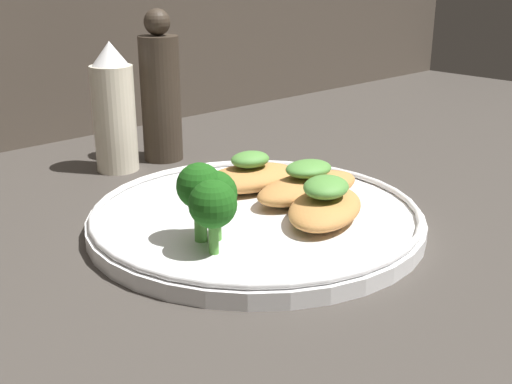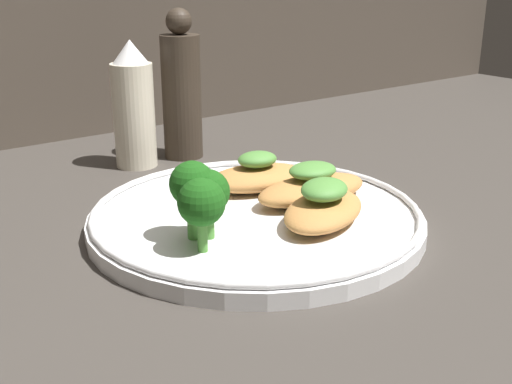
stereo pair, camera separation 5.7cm
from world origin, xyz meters
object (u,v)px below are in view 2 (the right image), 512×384
(broccoli_bunch, at_px, (200,194))
(sauce_bottle, at_px, (135,107))
(plate, at_px, (256,217))
(pepper_grinder, at_px, (182,91))

(broccoli_bunch, xyz_separation_m, sauce_bottle, (0.07, 0.26, 0.01))
(broccoli_bunch, bearing_deg, sauce_bottle, 74.01)
(sauce_bottle, bearing_deg, plate, -90.29)
(plate, height_order, broccoli_bunch, broccoli_bunch)
(plate, bearing_deg, pepper_grinder, 74.77)
(plate, relative_size, sauce_bottle, 2.06)
(sauce_bottle, relative_size, pepper_grinder, 0.82)
(plate, distance_m, sauce_bottle, 0.24)
(sauce_bottle, bearing_deg, pepper_grinder, 0.00)
(plate, height_order, sauce_bottle, sauce_bottle)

